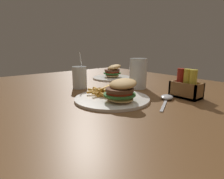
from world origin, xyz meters
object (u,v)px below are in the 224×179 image
(beer_glass, at_px, (138,74))
(meal_plate_far, at_px, (113,74))
(condiment_caddy, at_px, (186,87))
(juice_glass, at_px, (80,78))
(spoon, at_px, (167,98))
(meal_plate_near, at_px, (115,95))

(beer_glass, xyz_separation_m, meal_plate_far, (-0.30, 0.08, -0.04))
(beer_glass, bearing_deg, condiment_caddy, 4.95)
(juice_glass, distance_m, meal_plate_far, 0.33)
(spoon, distance_m, meal_plate_far, 0.53)
(meal_plate_near, bearing_deg, meal_plate_far, 141.63)
(juice_glass, height_order, meal_plate_far, juice_glass)
(beer_glass, height_order, condiment_caddy, beer_glass)
(spoon, bearing_deg, beer_glass, 44.48)
(spoon, bearing_deg, juice_glass, 82.94)
(beer_glass, bearing_deg, meal_plate_near, -66.22)
(meal_plate_near, height_order, spoon, meal_plate_near)
(meal_plate_near, bearing_deg, condiment_caddy, 61.08)
(beer_glass, relative_size, spoon, 0.80)
(meal_plate_near, bearing_deg, juice_glass, 177.67)
(meal_plate_near, relative_size, spoon, 1.59)
(juice_glass, relative_size, condiment_caddy, 1.51)
(beer_glass, xyz_separation_m, spoon, (0.22, -0.06, -0.06))
(meal_plate_near, xyz_separation_m, beer_glass, (-0.10, 0.24, 0.04))
(juice_glass, height_order, spoon, juice_glass)
(juice_glass, distance_m, spoon, 0.43)
(spoon, bearing_deg, meal_plate_far, 45.28)
(meal_plate_near, height_order, beer_glass, beer_glass)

